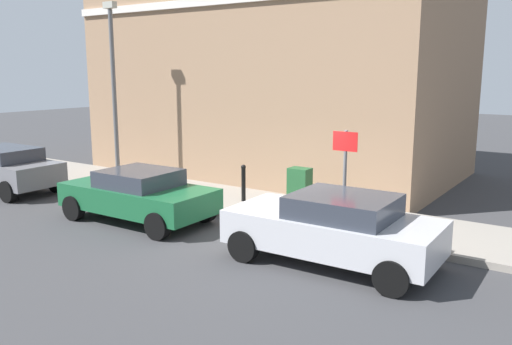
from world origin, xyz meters
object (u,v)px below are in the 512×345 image
Objects in this scene: street_sign at (345,165)px; lamppost at (114,85)px; car_grey at (1,167)px; utility_cabinet at (300,191)px; car_green at (139,194)px; bollard_near_cabinet at (243,182)px; car_silver at (334,227)px.

lamppost reaches higher than street_sign.
utility_cabinet is (2.60, -9.36, -0.07)m from car_grey.
car_green reaches higher than bollard_near_cabinet.
lamppost is at bearing 90.25° from utility_cabinet.
lamppost is (2.57, 9.11, 2.56)m from car_silver.
street_sign is at bearing -171.71° from car_grey.
bollard_near_cabinet is at bearing -34.26° from car_silver.
lamppost reaches higher than car_grey.
street_sign is at bearing -71.48° from car_silver.
lamppost reaches higher than bollard_near_cabinet.
car_grey is 4.40m from lamppost.
utility_cabinet reaches higher than bollard_near_cabinet.
car_silver reaches higher than bollard_near_cabinet.
bollard_near_cabinet is 0.45× the size of street_sign.
bollard_near_cabinet is 5.64m from lamppost.
utility_cabinet is (2.60, 2.25, -0.06)m from car_silver.
lamppost reaches higher than utility_cabinet.
street_sign reaches higher than car_grey.
car_green is 0.91× the size of car_grey.
car_grey is (0.00, 11.61, 0.00)m from car_silver.
street_sign reaches higher than bollard_near_cabinet.
street_sign is (1.81, -4.78, 0.96)m from car_green.
car_silver is 2.10m from street_sign.
lamppost is (2.57, -2.50, 2.55)m from car_grey.
car_grey is 11.16m from street_sign.
street_sign is (1.78, -10.98, 0.91)m from car_grey.
lamppost is (0.78, 8.48, 1.64)m from street_sign.
street_sign is at bearing -104.70° from bollard_near_cabinet.
street_sign is at bearing -160.18° from car_green.
street_sign is (-0.91, -3.47, 0.96)m from bollard_near_cabinet.
lamppost reaches higher than car_green.
utility_cabinet is (2.62, -3.16, -0.02)m from car_green.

